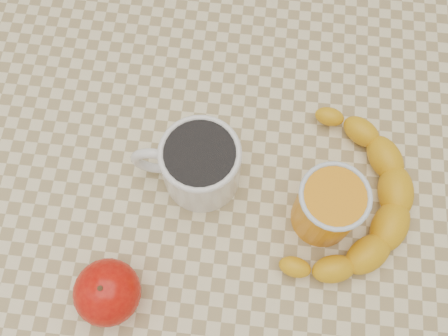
# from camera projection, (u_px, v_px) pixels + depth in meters

# --- Properties ---
(ground) EXTENTS (3.00, 3.00, 0.00)m
(ground) POSITION_uv_depth(u_px,v_px,m) (224.00, 270.00, 1.33)
(ground) COLOR tan
(ground) RESTS_ON ground
(table) EXTENTS (0.80, 0.80, 0.75)m
(table) POSITION_uv_depth(u_px,v_px,m) (224.00, 194.00, 0.71)
(table) COLOR beige
(table) RESTS_ON ground
(coffee_mug) EXTENTS (0.13, 0.10, 0.08)m
(coffee_mug) POSITION_uv_depth(u_px,v_px,m) (199.00, 164.00, 0.59)
(coffee_mug) COLOR silver
(coffee_mug) RESTS_ON table
(orange_juice_glass) EXTENTS (0.08, 0.08, 0.09)m
(orange_juice_glass) POSITION_uv_depth(u_px,v_px,m) (328.00, 207.00, 0.57)
(orange_juice_glass) COLOR orange
(orange_juice_glass) RESTS_ON table
(apple) EXTENTS (0.09, 0.09, 0.07)m
(apple) POSITION_uv_depth(u_px,v_px,m) (107.00, 292.00, 0.55)
(apple) COLOR #A40805
(apple) RESTS_ON table
(banana) EXTENTS (0.35, 0.38, 0.04)m
(banana) POSITION_uv_depth(u_px,v_px,m) (346.00, 200.00, 0.60)
(banana) COLOR #EBB014
(banana) RESTS_ON table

